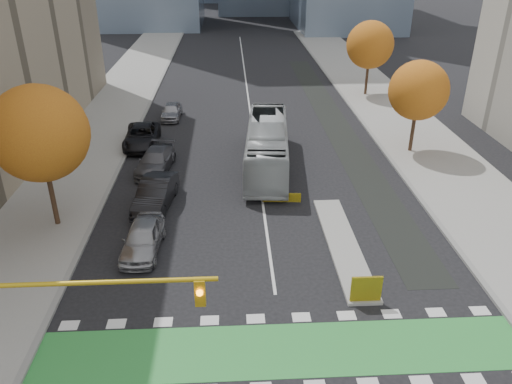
{
  "coord_description": "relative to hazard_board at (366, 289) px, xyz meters",
  "views": [
    {
      "loc": [
        -1.88,
        -13.47,
        14.7
      ],
      "look_at": [
        -0.65,
        9.73,
        3.0
      ],
      "focal_mm": 35.0,
      "sensor_mm": 36.0,
      "label": 1
    }
  ],
  "objects": [
    {
      "name": "ground",
      "position": [
        -4.0,
        -4.2,
        -0.8
      ],
      "size": [
        300.0,
        300.0,
        0.0
      ],
      "primitive_type": "plane",
      "color": "black",
      "rests_on": "ground"
    },
    {
      "name": "sidewalk_west",
      "position": [
        -17.5,
        15.8,
        -0.73
      ],
      "size": [
        7.0,
        120.0,
        0.15
      ],
      "primitive_type": "cube",
      "color": "gray",
      "rests_on": "ground"
    },
    {
      "name": "sidewalk_east",
      "position": [
        9.5,
        15.8,
        -0.73
      ],
      "size": [
        7.0,
        120.0,
        0.15
      ],
      "primitive_type": "cube",
      "color": "gray",
      "rests_on": "ground"
    },
    {
      "name": "curb_west",
      "position": [
        -14.0,
        15.8,
        -0.73
      ],
      "size": [
        0.3,
        120.0,
        0.16
      ],
      "primitive_type": "cube",
      "color": "gray",
      "rests_on": "ground"
    },
    {
      "name": "curb_east",
      "position": [
        6.0,
        15.8,
        -0.73
      ],
      "size": [
        0.3,
        120.0,
        0.16
      ],
      "primitive_type": "cube",
      "color": "gray",
      "rests_on": "ground"
    },
    {
      "name": "bike_crossing",
      "position": [
        -4.0,
        -2.7,
        -0.79
      ],
      "size": [
        20.0,
        3.0,
        0.01
      ],
      "primitive_type": "cube",
      "color": "green",
      "rests_on": "ground"
    },
    {
      "name": "centre_line",
      "position": [
        -4.0,
        35.8,
        -0.8
      ],
      "size": [
        0.15,
        70.0,
        0.01
      ],
      "primitive_type": "cube",
      "color": "silver",
      "rests_on": "ground"
    },
    {
      "name": "bike_lane_paint",
      "position": [
        3.5,
        25.8,
        -0.8
      ],
      "size": [
        2.5,
        50.0,
        0.01
      ],
      "primitive_type": "cube",
      "color": "black",
      "rests_on": "ground"
    },
    {
      "name": "median_island",
      "position": [
        0.0,
        4.8,
        -0.72
      ],
      "size": [
        1.6,
        10.0,
        0.16
      ],
      "primitive_type": "cube",
      "color": "gray",
      "rests_on": "ground"
    },
    {
      "name": "hazard_board",
      "position": [
        0.0,
        0.0,
        0.0
      ],
      "size": [
        1.4,
        0.12,
        1.3
      ],
      "primitive_type": "cube",
      "color": "yellow",
      "rests_on": "median_island"
    },
    {
      "name": "tree_west",
      "position": [
        -16.0,
        7.8,
        4.82
      ],
      "size": [
        5.2,
        5.2,
        8.22
      ],
      "color": "#332114",
      "rests_on": "ground"
    },
    {
      "name": "tree_east_near",
      "position": [
        8.0,
        17.8,
        4.06
      ],
      "size": [
        4.4,
        4.4,
        7.08
      ],
      "color": "#332114",
      "rests_on": "ground"
    },
    {
      "name": "tree_east_far",
      "position": [
        8.5,
        33.8,
        4.44
      ],
      "size": [
        4.8,
        4.8,
        7.65
      ],
      "color": "#332114",
      "rests_on": "ground"
    },
    {
      "name": "traffic_signal_west",
      "position": [
        -11.93,
        -4.71,
        3.23
      ],
      "size": [
        8.53,
        0.56,
        5.2
      ],
      "color": "#BF9914",
      "rests_on": "ground"
    },
    {
      "name": "bus",
      "position": [
        -3.32,
        15.47,
        0.87
      ],
      "size": [
        3.82,
        12.16,
        3.33
      ],
      "primitive_type": "imported",
      "rotation": [
        0.0,
        0.0,
        -0.09
      ],
      "color": "#A7ADAF",
      "rests_on": "ground"
    },
    {
      "name": "parked_car_a",
      "position": [
        -10.64,
        4.86,
        -0.01
      ],
      "size": [
        2.12,
        4.73,
        1.58
      ],
      "primitive_type": "imported",
      "rotation": [
        0.0,
        0.0,
        -0.06
      ],
      "color": "#9D9EA3",
      "rests_on": "ground"
    },
    {
      "name": "parked_car_b",
      "position": [
        -10.6,
        9.86,
        0.06
      ],
      "size": [
        2.47,
        5.42,
        1.72
      ],
      "primitive_type": "imported",
      "rotation": [
        0.0,
        0.0,
        -0.13
      ],
      "color": "black",
      "rests_on": "ground"
    },
    {
      "name": "parked_car_c",
      "position": [
        -11.3,
        15.3,
        -0.05
      ],
      "size": [
        2.75,
        5.4,
        1.5
      ],
      "primitive_type": "imported",
      "rotation": [
        0.0,
        0.0,
        -0.13
      ],
      "color": "#525157",
      "rests_on": "ground"
    },
    {
      "name": "parked_car_d",
      "position": [
        -13.0,
        20.3,
        -0.01
      ],
      "size": [
        2.94,
        5.85,
        1.59
      ],
      "primitive_type": "imported",
      "rotation": [
        0.0,
        0.0,
        0.05
      ],
      "color": "black",
      "rests_on": "ground"
    },
    {
      "name": "parked_car_e",
      "position": [
        -11.32,
        27.03,
        -0.09
      ],
      "size": [
        1.86,
        4.23,
        1.42
      ],
      "primitive_type": "imported",
      "rotation": [
        0.0,
        0.0,
        -0.05
      ],
      "color": "#A4A4A9",
      "rests_on": "ground"
    }
  ]
}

